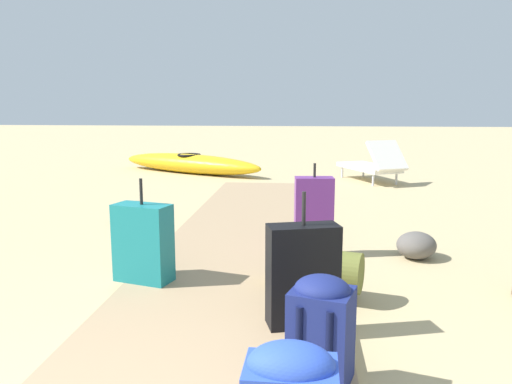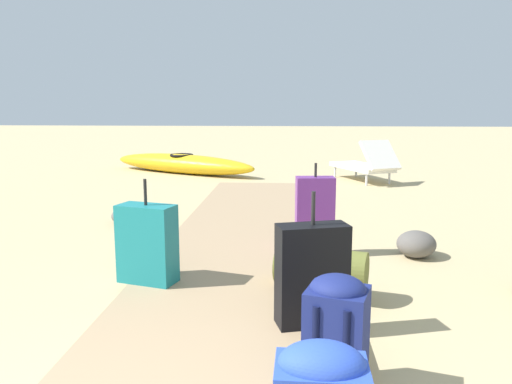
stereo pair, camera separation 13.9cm
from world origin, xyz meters
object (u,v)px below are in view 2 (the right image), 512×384
Objects in this scene: suitcase_teal at (147,244)px; duffel_bag_olive at (321,268)px; kayak at (182,164)px; lounge_chair at (366,164)px; suitcase_purple at (315,213)px; backpack_navy at (337,326)px; suitcase_black at (312,275)px.

duffel_bag_olive is (1.32, -0.04, -0.15)m from suitcase_teal.
suitcase_teal is at bearing -80.08° from kayak.
lounge_chair is 3.79m from kayak.
suitcase_purple is 4.94m from lounge_chair.
lounge_chair is (1.17, 5.87, 0.10)m from duffel_bag_olive.
suitcase_purple reaches higher than kayak.
suitcase_black is (-0.09, 0.66, 0.03)m from backpack_navy.
duffel_bag_olive is 0.21× the size of kayak.
kayak is at bearing 107.13° from backpack_navy.
backpack_navy is (-0.00, -2.37, -0.06)m from suitcase_purple.
kayak is at bearing 107.90° from suitcase_black.
suitcase_purple is at bearing 89.92° from backpack_navy.
suitcase_teal is 0.49× the size of lounge_chair.
lounge_chair is at bearing 76.33° from suitcase_purple.
kayak is (-1.18, 6.77, -0.18)m from suitcase_teal.
suitcase_black is 0.24× the size of kayak.
duffel_bag_olive is 5.99m from lounge_chair.
suitcase_purple reaches higher than lounge_chair.
backpack_navy reaches higher than duffel_bag_olive.
suitcase_teal is at bearing -142.03° from suitcase_purple.
suitcase_purple is 0.49× the size of lounge_chair.
lounge_chair is (1.17, 4.80, -0.09)m from suitcase_purple.
suitcase_purple is 1.09m from duffel_bag_olive.
suitcase_purple is 1.12× the size of duffel_bag_olive.
duffel_bag_olive is 0.66m from suitcase_black.
suitcase_purple is at bearing 37.97° from suitcase_teal.
suitcase_purple is 6.27m from kayak.
duffel_bag_olive is at bearing -1.87° from suitcase_teal.
backpack_navy is at bearing -72.87° from kayak.
suitcase_purple is at bearing 86.78° from suitcase_black.
suitcase_teal is 0.99× the size of suitcase_purple.
suitcase_teal is 1.67m from suitcase_purple.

